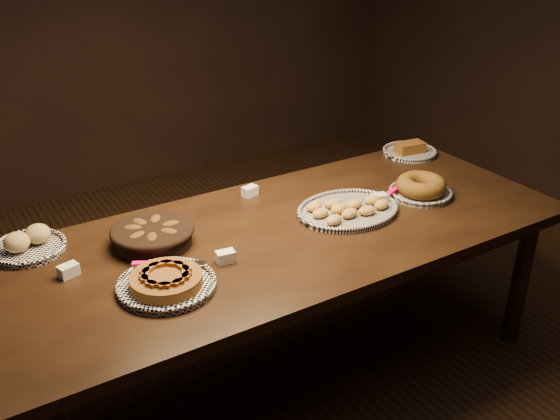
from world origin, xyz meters
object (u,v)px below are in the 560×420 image
apple_tart_plate (166,282)px  madeleine_platter (347,210)px  buffet_table (286,245)px  bundt_cake_plate (421,188)px

apple_tart_plate → madeleine_platter: size_ratio=0.76×
buffet_table → apple_tart_plate: 0.61m
bundt_cake_plate → buffet_table: bearing=166.0°
buffet_table → madeleine_platter: 0.32m
bundt_cake_plate → madeleine_platter: bearing=165.1°
buffet_table → bundt_cake_plate: bundt_cake_plate is taller
apple_tart_plate → bundt_cake_plate: size_ratio=1.08×
madeleine_platter → bundt_cake_plate: 0.40m
apple_tart_plate → madeleine_platter: bearing=-2.9°
buffet_table → bundt_cake_plate: bearing=-3.2°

